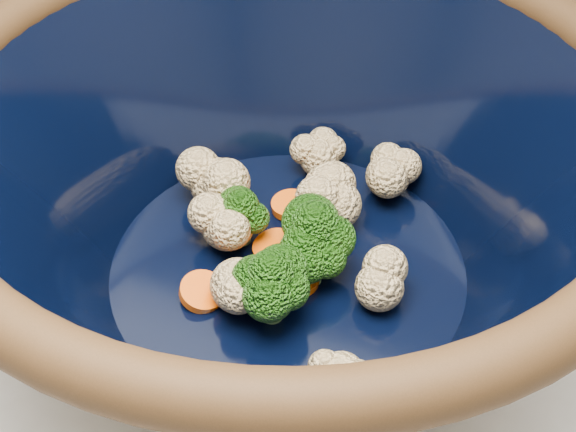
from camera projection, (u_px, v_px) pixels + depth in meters
The scene contains 2 objects.
mixing_bowl at pixel (288, 194), 0.46m from camera, with size 0.46×0.46×0.17m.
vegetable_pile at pixel (290, 235), 0.49m from camera, with size 0.16×0.20×0.06m.
Camera 1 is at (0.17, -0.42, 1.30)m, focal length 50.00 mm.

